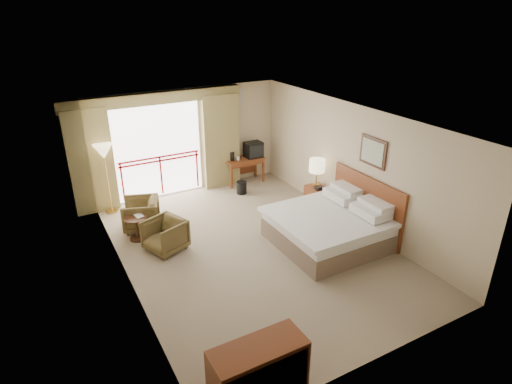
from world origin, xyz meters
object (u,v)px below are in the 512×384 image
bed (330,227)px  armchair_far (143,228)px  side_table (136,224)px  tv (253,150)px  wastebasket (242,188)px  floor_lamp (104,154)px  nightstand (316,198)px  table_lamp (317,166)px  armchair_near (166,249)px  dresser (259,372)px  desk (243,163)px

bed → armchair_far: (-3.26, 2.52, -0.38)m
bed → side_table: bearing=149.0°
bed → tv: 3.85m
bed → side_table: (-3.48, 2.09, -0.02)m
tv → side_table: bearing=-141.1°
wastebasket → floor_lamp: (-3.24, 0.56, 1.30)m
tv → floor_lamp: floor_lamp is taller
nightstand → table_lamp: (0.00, 0.05, 0.81)m
tv → armchair_near: tv is taller
bed → nightstand: size_ratio=3.56×
table_lamp → armchair_near: (-3.79, -0.08, -1.11)m
tv → floor_lamp: (-3.96, -0.10, 0.56)m
wastebasket → side_table: side_table is taller
bed → floor_lamp: (-3.68, 3.70, 1.09)m
nightstand → table_lamp: table_lamp is taller
armchair_far → nightstand: bearing=94.0°
nightstand → table_lamp: size_ratio=0.91×
dresser → armchair_far: bearing=96.0°
bed → armchair_near: bearing=155.8°
nightstand → armchair_far: (-3.97, 1.11, -0.30)m
bed → side_table: size_ratio=4.11×
wastebasket → floor_lamp: floor_lamp is taller
side_table → table_lamp: bearing=-8.5°
bed → desk: (-0.02, 3.86, 0.17)m
table_lamp → floor_lamp: floor_lamp is taller
desk → armchair_far: bearing=-157.8°
nightstand → side_table: size_ratio=1.15×
wastebasket → armchair_near: armchair_near is taller
desk → dresser: bearing=-116.1°
desk → floor_lamp: (-3.66, -0.15, 0.92)m
bed → table_lamp: (0.71, 1.47, 0.73)m
armchair_near → nightstand: bearing=68.6°
armchair_near → armchair_far: bearing=167.2°
nightstand → armchair_far: size_ratio=0.77×
armchair_near → dresser: (-0.09, -4.02, 0.41)m
table_lamp → armchair_far: size_ratio=0.85×
wastebasket → dresser: (-2.73, -5.78, 0.24)m
bed → side_table: 4.06m
nightstand → armchair_near: (-3.79, -0.03, -0.30)m
floor_lamp → table_lamp: bearing=-27.0°
bed → armchair_near: 3.40m
table_lamp → wastebasket: table_lamp is taller
wastebasket → table_lamp: bearing=-55.6°
nightstand → dresser: size_ratio=0.49×
nightstand → dresser: (-3.88, -4.05, 0.11)m
wastebasket → dresser: bearing=-115.3°
bed → tv: tv is taller
bed → desk: 3.86m
tv → table_lamp: bearing=-65.2°
armchair_far → dresser: dresser is taller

